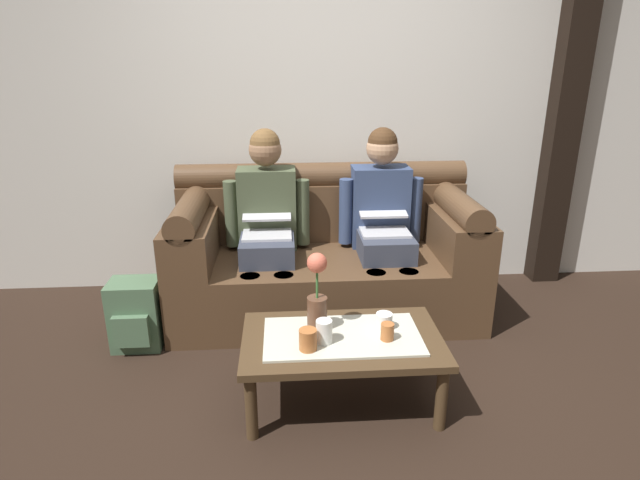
{
  "coord_description": "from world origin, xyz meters",
  "views": [
    {
      "loc": [
        -0.27,
        -2.1,
        1.66
      ],
      "look_at": [
        -0.05,
        0.95,
        0.58
      ],
      "focal_mm": 29.37,
      "sensor_mm": 36.0,
      "label": 1
    }
  ],
  "objects_px": {
    "cup_near_left": "(387,332)",
    "cup_far_left": "(308,340)",
    "cup_far_center": "(384,321)",
    "couch": "(325,257)",
    "coffee_table": "(342,345)",
    "flower_vase": "(317,296)",
    "backpack_left": "(136,315)",
    "cup_near_right": "(324,332)",
    "person_left": "(267,218)",
    "person_right": "(382,216)"
  },
  "relations": [
    {
      "from": "coffee_table",
      "to": "backpack_left",
      "type": "distance_m",
      "value": 1.32
    },
    {
      "from": "cup_far_center",
      "to": "backpack_left",
      "type": "distance_m",
      "value": 1.5
    },
    {
      "from": "person_left",
      "to": "cup_far_center",
      "type": "xyz_separation_m",
      "value": [
        0.59,
        -0.99,
        -0.24
      ]
    },
    {
      "from": "couch",
      "to": "cup_far_center",
      "type": "height_order",
      "value": "couch"
    },
    {
      "from": "coffee_table",
      "to": "cup_far_center",
      "type": "height_order",
      "value": "cup_far_center"
    },
    {
      "from": "person_left",
      "to": "cup_near_right",
      "type": "xyz_separation_m",
      "value": [
        0.29,
        -1.1,
        -0.23
      ]
    },
    {
      "from": "cup_near_left",
      "to": "backpack_left",
      "type": "xyz_separation_m",
      "value": [
        -1.37,
        0.67,
        -0.21
      ]
    },
    {
      "from": "coffee_table",
      "to": "cup_far_center",
      "type": "relative_size",
      "value": 11.88
    },
    {
      "from": "person_left",
      "to": "person_right",
      "type": "height_order",
      "value": "same"
    },
    {
      "from": "cup_far_left",
      "to": "cup_near_right",
      "type": "bearing_deg",
      "value": 35.86
    },
    {
      "from": "couch",
      "to": "backpack_left",
      "type": "bearing_deg",
      "value": -159.74
    },
    {
      "from": "flower_vase",
      "to": "backpack_left",
      "type": "height_order",
      "value": "flower_vase"
    },
    {
      "from": "person_left",
      "to": "flower_vase",
      "type": "bearing_deg",
      "value": -74.84
    },
    {
      "from": "backpack_left",
      "to": "couch",
      "type": "bearing_deg",
      "value": 20.26
    },
    {
      "from": "couch",
      "to": "coffee_table",
      "type": "distance_m",
      "value": 1.04
    },
    {
      "from": "person_left",
      "to": "coffee_table",
      "type": "xyz_separation_m",
      "value": [
        0.38,
        -1.04,
        -0.34
      ]
    },
    {
      "from": "person_right",
      "to": "cup_far_center",
      "type": "relative_size",
      "value": 14.92
    },
    {
      "from": "cup_far_center",
      "to": "cup_far_left",
      "type": "distance_m",
      "value": 0.42
    },
    {
      "from": "couch",
      "to": "coffee_table",
      "type": "xyz_separation_m",
      "value": [
        -0.0,
        -1.04,
        -0.05
      ]
    },
    {
      "from": "cup_near_left",
      "to": "cup_far_left",
      "type": "bearing_deg",
      "value": -170.93
    },
    {
      "from": "cup_far_center",
      "to": "backpack_left",
      "type": "height_order",
      "value": "cup_far_center"
    },
    {
      "from": "cup_near_left",
      "to": "backpack_left",
      "type": "distance_m",
      "value": 1.54
    },
    {
      "from": "cup_near_right",
      "to": "cup_far_center",
      "type": "distance_m",
      "value": 0.33
    },
    {
      "from": "cup_far_center",
      "to": "cup_near_right",
      "type": "bearing_deg",
      "value": -159.83
    },
    {
      "from": "cup_far_center",
      "to": "cup_far_left",
      "type": "xyz_separation_m",
      "value": [
        -0.39,
        -0.17,
        0.01
      ]
    },
    {
      "from": "backpack_left",
      "to": "person_right",
      "type": "bearing_deg",
      "value": 15.45
    },
    {
      "from": "cup_near_left",
      "to": "cup_far_center",
      "type": "relative_size",
      "value": 1.03
    },
    {
      "from": "couch",
      "to": "flower_vase",
      "type": "height_order",
      "value": "couch"
    },
    {
      "from": "coffee_table",
      "to": "backpack_left",
      "type": "relative_size",
      "value": 2.34
    },
    {
      "from": "person_right",
      "to": "cup_near_left",
      "type": "height_order",
      "value": "person_right"
    },
    {
      "from": "person_left",
      "to": "person_right",
      "type": "distance_m",
      "value": 0.76
    },
    {
      "from": "couch",
      "to": "coffee_table",
      "type": "bearing_deg",
      "value": -90.0
    },
    {
      "from": "coffee_table",
      "to": "flower_vase",
      "type": "bearing_deg",
      "value": 148.14
    },
    {
      "from": "person_left",
      "to": "cup_near_left",
      "type": "xyz_separation_m",
      "value": [
        0.59,
        -1.09,
        -0.24
      ]
    },
    {
      "from": "coffee_table",
      "to": "cup_near_left",
      "type": "xyz_separation_m",
      "value": [
        0.21,
        -0.06,
        0.1
      ]
    },
    {
      "from": "person_left",
      "to": "person_right",
      "type": "xyz_separation_m",
      "value": [
        0.76,
        -0.0,
        0.0
      ]
    },
    {
      "from": "cup_near_left",
      "to": "person_right",
      "type": "bearing_deg",
      "value": 81.16
    },
    {
      "from": "couch",
      "to": "person_right",
      "type": "relative_size",
      "value": 1.62
    },
    {
      "from": "couch",
      "to": "person_right",
      "type": "distance_m",
      "value": 0.47
    },
    {
      "from": "coffee_table",
      "to": "backpack_left",
      "type": "xyz_separation_m",
      "value": [
        -1.16,
        0.61,
        -0.12
      ]
    },
    {
      "from": "couch",
      "to": "person_left",
      "type": "relative_size",
      "value": 1.62
    },
    {
      "from": "coffee_table",
      "to": "cup_near_right",
      "type": "height_order",
      "value": "cup_near_right"
    },
    {
      "from": "person_right",
      "to": "cup_near_right",
      "type": "bearing_deg",
      "value": -113.27
    },
    {
      "from": "coffee_table",
      "to": "cup_near_left",
      "type": "relative_size",
      "value": 11.56
    },
    {
      "from": "person_right",
      "to": "cup_far_left",
      "type": "bearing_deg",
      "value": -115.51
    },
    {
      "from": "couch",
      "to": "cup_far_left",
      "type": "xyz_separation_m",
      "value": [
        -0.17,
        -1.16,
        0.05
      ]
    },
    {
      "from": "cup_far_left",
      "to": "flower_vase",
      "type": "bearing_deg",
      "value": 73.79
    },
    {
      "from": "cup_near_left",
      "to": "cup_far_center",
      "type": "distance_m",
      "value": 0.11
    },
    {
      "from": "flower_vase",
      "to": "backpack_left",
      "type": "bearing_deg",
      "value": 152.47
    },
    {
      "from": "couch",
      "to": "cup_far_left",
      "type": "height_order",
      "value": "couch"
    }
  ]
}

